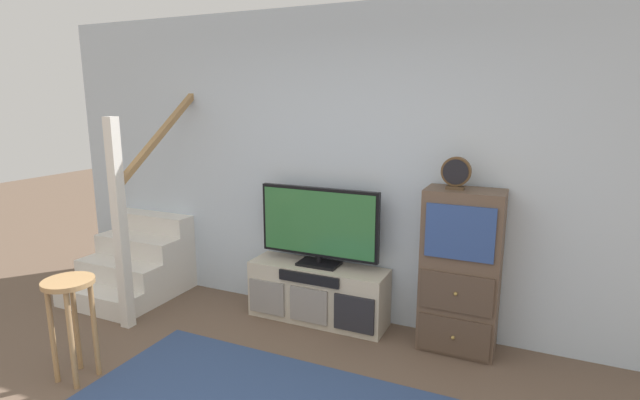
% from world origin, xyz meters
% --- Properties ---
extents(back_wall, '(6.40, 0.12, 2.70)m').
position_xyz_m(back_wall, '(0.00, 2.46, 1.35)').
color(back_wall, silver).
rests_on(back_wall, ground_plane).
extents(media_console, '(1.23, 0.38, 0.51)m').
position_xyz_m(media_console, '(-0.30, 2.19, 0.25)').
color(media_console, '#BCB29E').
rests_on(media_console, ground_plane).
extents(television, '(1.08, 0.22, 0.69)m').
position_xyz_m(television, '(-0.30, 2.22, 0.88)').
color(television, black).
rests_on(television, media_console).
extents(side_cabinet, '(0.58, 0.38, 1.28)m').
position_xyz_m(side_cabinet, '(0.91, 2.20, 0.64)').
color(side_cabinet, brown).
rests_on(side_cabinet, ground_plane).
extents(desk_clock, '(0.22, 0.08, 0.24)m').
position_xyz_m(desk_clock, '(0.83, 2.19, 1.40)').
color(desk_clock, '#4C3823').
rests_on(desk_clock, side_cabinet).
extents(staircase, '(1.00, 1.36, 2.20)m').
position_xyz_m(staircase, '(-2.24, 2.20, 0.37)').
color(staircase, silver).
rests_on(staircase, ground_plane).
extents(bar_stool_near, '(0.34, 0.34, 0.74)m').
position_xyz_m(bar_stool_near, '(-1.46, 0.65, 0.54)').
color(bar_stool_near, '#A37A4C').
rests_on(bar_stool_near, ground_plane).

